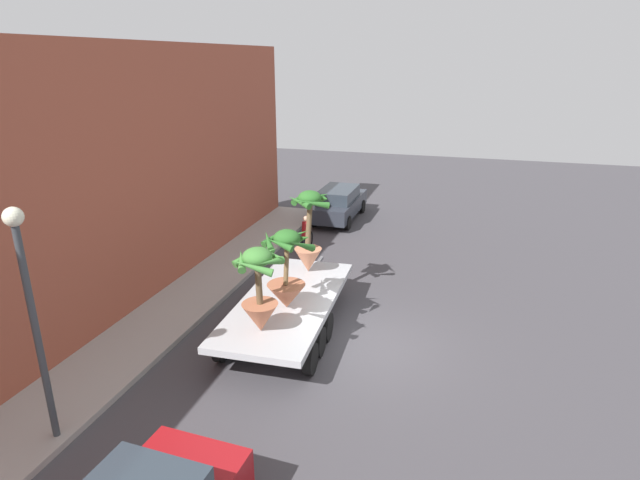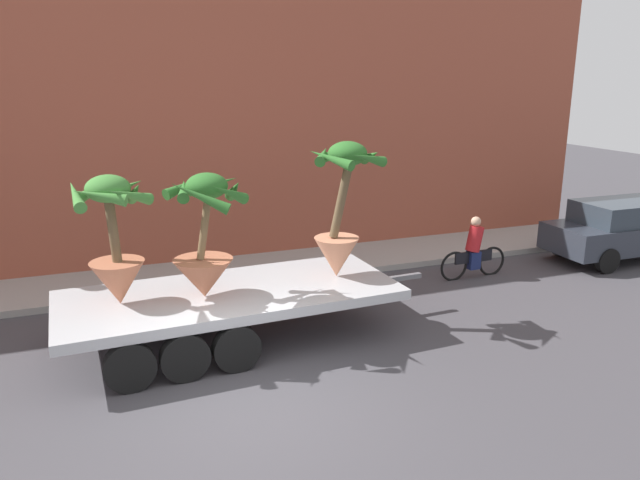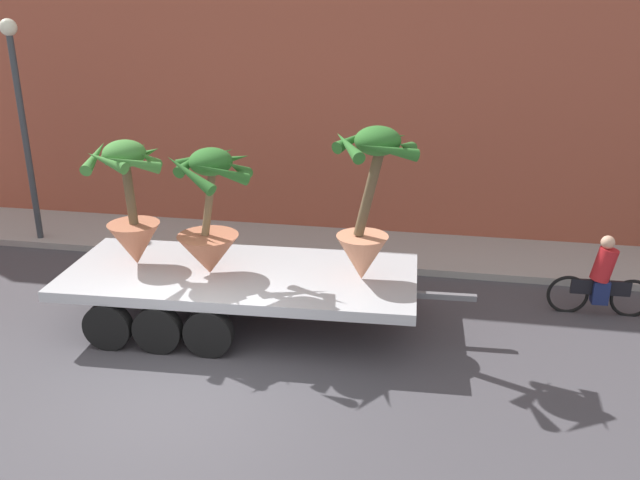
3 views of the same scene
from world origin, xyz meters
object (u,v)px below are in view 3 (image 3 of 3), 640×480
potted_palm_front (131,207)px  cyclist (602,280)px  potted_palm_rear (368,210)px  street_lamp (20,103)px  potted_palm_middle (210,221)px  flatbed_trailer (227,282)px

potted_palm_front → cyclist: 8.42m
potted_palm_rear → street_lamp: street_lamp is taller
potted_palm_middle → cyclist: potted_palm_middle is taller
flatbed_trailer → cyclist: 6.68m
potted_palm_rear → potted_palm_front: 4.10m
potted_palm_front → street_lamp: size_ratio=0.46×
cyclist → street_lamp: size_ratio=0.38×
potted_palm_rear → potted_palm_front: bearing=-179.3°
flatbed_trailer → potted_palm_rear: 2.82m
potted_palm_middle → potted_palm_front: bearing=173.7°
potted_palm_rear → potted_palm_front: (-4.09, -0.05, -0.18)m
flatbed_trailer → potted_palm_middle: (-0.20, -0.14, 1.15)m
cyclist → street_lamp: street_lamp is taller
potted_palm_front → street_lamp: street_lamp is taller
flatbed_trailer → potted_palm_front: potted_palm_front is taller
street_lamp → flatbed_trailer: bearing=-28.4°
flatbed_trailer → potted_palm_rear: size_ratio=2.74×
cyclist → flatbed_trailer: bearing=-166.9°
potted_palm_middle → cyclist: bearing=13.9°
potted_palm_middle → cyclist: 7.02m
potted_palm_rear → potted_palm_front: potted_palm_rear is taller
potted_palm_rear → street_lamp: size_ratio=0.54×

